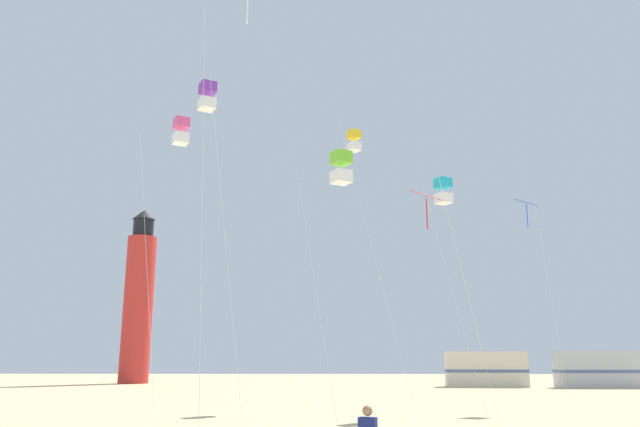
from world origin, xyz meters
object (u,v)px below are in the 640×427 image
object	(u,v)px
kite_box_cyan	(443,191)
lighthouse_distant	(139,300)
kite_diamond_white	(244,9)
kite_diamond_scarlet	(429,203)
kite_box_rainbow	(181,132)
kite_box_lime	(341,168)
kite_box_violet	(207,97)
kite_diamond_blue	(528,210)
kite_box_gold	(354,142)
rv_van_cream	(486,369)
rv_van_silver	(598,370)

from	to	relation	value
kite_box_cyan	lighthouse_distant	distance (m)	41.00
kite_diamond_white	lighthouse_distant	size ratio (longest dim) A/B	0.80
kite_diamond_scarlet	kite_box_rainbow	distance (m)	11.23
kite_box_lime	kite_box_violet	bearing A→B (deg)	158.54
kite_diamond_blue	lighthouse_distant	bearing A→B (deg)	133.31
kite_box_violet	kite_box_gold	bearing A→B (deg)	55.45
kite_diamond_blue	kite_box_rainbow	distance (m)	16.55
kite_diamond_blue	kite_box_lime	bearing A→B (deg)	-136.63
kite_box_rainbow	kite_box_cyan	size ratio (longest dim) A/B	1.22
rv_van_cream	rv_van_silver	xyz separation A→B (m)	(8.39, -1.73, 0.00)
kite_box_gold	kite_diamond_scarlet	bearing A→B (deg)	-77.55
kite_diamond_blue	kite_box_gold	bearing A→B (deg)	163.58
kite_box_rainbow	lighthouse_distant	distance (m)	37.58
kite_diamond_blue	kite_diamond_white	world-z (taller)	kite_diamond_white
kite_box_lime	rv_van_cream	size ratio (longest dim) A/B	1.39
lighthouse_distant	kite_diamond_scarlet	bearing A→B (deg)	-59.40
kite_box_lime	rv_van_cream	distance (m)	34.67
kite_diamond_white	kite_box_violet	bearing A→B (deg)	112.20
kite_diamond_white	kite_box_rainbow	distance (m)	8.53
kite_box_rainbow	rv_van_cream	distance (m)	35.05
kite_diamond_scarlet	lighthouse_distant	size ratio (longest dim) A/B	0.47
kite_box_lime	kite_box_violet	world-z (taller)	kite_box_violet
lighthouse_distant	rv_van_silver	size ratio (longest dim) A/B	2.60
kite_box_violet	kite_box_cyan	world-z (taller)	kite_box_violet
kite_diamond_scarlet	rv_van_silver	distance (m)	34.87
kite_box_lime	kite_box_cyan	xyz separation A→B (m)	(4.50, 5.88, 0.74)
kite_box_rainbow	rv_van_cream	xyz separation A→B (m)	(18.40, 28.07, -10.09)
kite_box_lime	kite_box_violet	xyz separation A→B (m)	(-5.32, 2.09, 3.71)
kite_diamond_blue	rv_van_cream	world-z (taller)	kite_diamond_blue
lighthouse_distant	rv_van_cream	distance (m)	32.81
kite_box_lime	kite_diamond_scarlet	distance (m)	3.29
kite_diamond_white	kite_box_cyan	size ratio (longest dim) A/B	1.36
kite_diamond_white	kite_box_gold	world-z (taller)	kite_box_gold
rv_van_cream	kite_box_gold	bearing A→B (deg)	-113.45
kite_diamond_scarlet	kite_box_gold	world-z (taller)	kite_box_gold
kite_diamond_white	kite_box_lime	size ratio (longest dim) A/B	1.47
kite_diamond_white	kite_box_gold	bearing A→B (deg)	75.95
kite_box_rainbow	rv_van_silver	world-z (taller)	kite_box_rainbow
kite_box_violet	kite_box_gold	xyz separation A→B (m)	(6.02, 8.74, 1.23)
kite_diamond_white	kite_box_gold	xyz separation A→B (m)	(3.65, 14.57, 0.95)
kite_diamond_white	rv_van_cream	xyz separation A→B (m)	(14.55, 35.61, -11.18)
rv_van_cream	rv_van_silver	world-z (taller)	same
kite_diamond_white	kite_box_gold	distance (m)	15.05
kite_box_lime	kite_box_rainbow	size ratio (longest dim) A/B	0.76
kite_box_cyan	kite_box_rainbow	bearing A→B (deg)	-169.56
kite_box_lime	kite_diamond_scarlet	bearing A→B (deg)	4.96
rv_van_cream	kite_box_violet	bearing A→B (deg)	-115.66
kite_diamond_scarlet	rv_van_cream	xyz separation A→B (m)	(8.57, 31.61, -5.96)
kite_box_rainbow	kite_diamond_white	bearing A→B (deg)	-62.94
kite_diamond_blue	rv_van_silver	size ratio (longest dim) A/B	1.49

